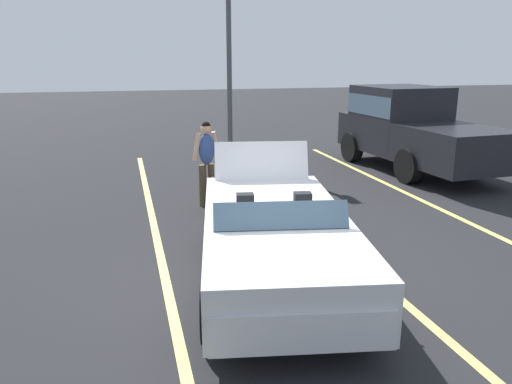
% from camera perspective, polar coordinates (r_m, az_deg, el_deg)
% --- Properties ---
extents(ground_plane, '(80.00, 80.00, 0.00)m').
position_cam_1_polar(ground_plane, '(6.60, 2.18, -10.38)').
color(ground_plane, black).
extents(lot_line_near, '(18.00, 0.12, 0.01)m').
position_cam_1_polar(lot_line_near, '(6.37, -9.85, -11.59)').
color(lot_line_near, '#EAE066').
rests_on(lot_line_near, ground_plane).
extents(lot_line_mid, '(18.00, 0.12, 0.01)m').
position_cam_1_polar(lot_line_mid, '(7.08, 12.75, -8.93)').
color(lot_line_mid, '#EAE066').
rests_on(lot_line_mid, ground_plane).
extents(convertible_car, '(4.38, 2.46, 1.53)m').
position_cam_1_polar(convertible_car, '(6.18, 2.45, -6.21)').
color(convertible_car, silver).
rests_on(convertible_car, ground_plane).
extents(suitcase_large_black, '(0.53, 0.39, 1.04)m').
position_cam_1_polar(suitcase_large_black, '(9.18, -4.11, -0.53)').
color(suitcase_large_black, black).
rests_on(suitcase_large_black, ground_plane).
extents(suitcase_medium_bright, '(0.43, 0.30, 0.97)m').
position_cam_1_polar(suitcase_medium_bright, '(10.08, 3.64, 0.55)').
color(suitcase_medium_bright, orange).
rests_on(suitcase_medium_bright, ground_plane).
extents(suitcase_small_carryon, '(0.36, 0.39, 0.71)m').
position_cam_1_polar(suitcase_small_carryon, '(9.87, -1.66, -0.09)').
color(suitcase_small_carryon, red).
rests_on(suitcase_small_carryon, ground_plane).
extents(traveler_person, '(0.31, 0.60, 1.65)m').
position_cam_1_polar(traveler_person, '(9.77, -5.61, 3.77)').
color(traveler_person, '#4C3F2D').
rests_on(traveler_person, ground_plane).
extents(parked_pickup_truck_near, '(5.11, 2.29, 2.10)m').
position_cam_1_polar(parked_pickup_truck_near, '(13.61, 17.01, 7.12)').
color(parked_pickup_truck_near, black).
rests_on(parked_pickup_truck_near, ground_plane).
extents(parking_lamp_post, '(0.50, 0.24, 5.14)m').
position_cam_1_polar(parking_lamp_post, '(14.37, -3.08, 15.63)').
color(parking_lamp_post, '#4C4C51').
rests_on(parking_lamp_post, ground_plane).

